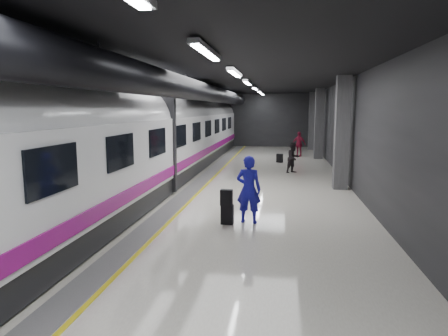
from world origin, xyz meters
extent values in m
plane|color=silver|center=(0.00, 0.00, 0.00)|extent=(40.00, 40.00, 0.00)
cube|color=black|center=(0.00, 0.00, 4.50)|extent=(10.00, 40.00, 0.02)
cube|color=#28282B|center=(0.00, 20.00, 2.25)|extent=(10.00, 0.02, 4.50)
cube|color=#28282B|center=(-5.00, 0.00, 2.25)|extent=(0.02, 40.00, 4.50)
cube|color=#28282B|center=(5.00, 0.00, 2.25)|extent=(0.02, 40.00, 4.50)
cube|color=slate|center=(-1.35, 0.00, 0.01)|extent=(0.65, 39.80, 0.01)
cube|color=yellow|center=(-0.95, 0.00, 0.01)|extent=(0.10, 39.80, 0.01)
cylinder|color=black|center=(-1.30, 0.00, 3.95)|extent=(0.80, 38.00, 0.80)
cube|color=silver|center=(0.60, -6.00, 4.40)|extent=(0.22, 2.60, 0.10)
cube|color=silver|center=(0.60, -1.00, 4.40)|extent=(0.22, 2.60, 0.10)
cube|color=silver|center=(0.60, 4.00, 4.40)|extent=(0.22, 2.60, 0.10)
cube|color=silver|center=(0.60, 9.00, 4.40)|extent=(0.22, 2.60, 0.10)
cube|color=silver|center=(0.60, 14.00, 4.40)|extent=(0.22, 2.60, 0.10)
cube|color=silver|center=(0.60, 18.00, 4.40)|extent=(0.22, 2.60, 0.10)
cube|color=#515154|center=(4.55, 2.00, 2.25)|extent=(0.55, 0.55, 4.50)
cube|color=#515154|center=(4.55, 12.00, 2.25)|extent=(0.55, 0.55, 4.50)
cube|color=#515154|center=(4.55, 18.00, 2.25)|extent=(0.55, 0.55, 4.50)
cube|color=black|center=(-3.25, 0.00, 0.35)|extent=(2.80, 38.00, 0.60)
cube|color=white|center=(-3.25, 0.00, 1.75)|extent=(2.90, 38.00, 2.20)
cylinder|color=white|center=(-3.25, 0.00, 2.70)|extent=(2.80, 38.00, 2.80)
cube|color=#8C0C73|center=(-1.78, 0.00, 0.95)|extent=(0.04, 38.00, 0.35)
cube|color=black|center=(-3.25, 0.00, 2.00)|extent=(3.05, 0.25, 3.80)
cube|color=black|center=(-1.78, -8.00, 2.15)|extent=(0.05, 1.60, 0.85)
cube|color=black|center=(-1.78, -5.00, 2.15)|extent=(0.05, 1.60, 0.85)
cube|color=black|center=(-1.78, -2.00, 2.15)|extent=(0.05, 1.60, 0.85)
cube|color=black|center=(-1.78, 1.00, 2.15)|extent=(0.05, 1.60, 0.85)
cube|color=black|center=(-1.78, 4.00, 2.15)|extent=(0.05, 1.60, 0.85)
cube|color=black|center=(-1.78, 7.00, 2.15)|extent=(0.05, 1.60, 0.85)
cube|color=black|center=(-1.78, 10.00, 2.15)|extent=(0.05, 1.60, 0.85)
cube|color=black|center=(-1.78, 13.00, 2.15)|extent=(0.05, 1.60, 0.85)
cube|color=black|center=(-1.78, 16.00, 2.15)|extent=(0.05, 1.60, 0.85)
imported|color=#1616A9|center=(1.29, -3.40, 0.96)|extent=(0.75, 0.54, 1.92)
cube|color=black|center=(0.71, -3.65, 0.27)|extent=(0.36, 0.25, 0.55)
cube|color=black|center=(0.69, -3.68, 0.77)|extent=(0.34, 0.20, 0.44)
imported|color=black|center=(2.78, 5.79, 0.77)|extent=(0.94, 0.93, 1.54)
imported|color=maroon|center=(3.34, 13.03, 0.84)|extent=(1.06, 0.83, 1.68)
cube|color=black|center=(2.09, 9.69, 0.26)|extent=(0.42, 0.36, 0.52)
camera|label=1|loc=(2.18, -14.41, 3.21)|focal=32.00mm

